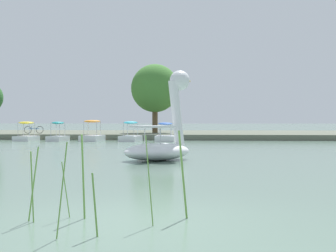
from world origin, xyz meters
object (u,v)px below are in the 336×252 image
swan_boat (162,137)px  bicycle_parked (34,130)px  pedal_boat_teal (58,135)px  pedal_boat_yellow (26,135)px  pedal_boat_cyan (131,136)px  tree_broadleaf_behind_dock (155,89)px  pedal_boat_orange (92,135)px  pedal_boat_blue (165,137)px

swan_boat → bicycle_parked: swan_boat is taller
pedal_boat_teal → swan_boat: bearing=-59.5°
pedal_boat_teal → pedal_boat_yellow: bearing=172.8°
pedal_boat_cyan → tree_broadleaf_behind_dock: 8.73m
pedal_boat_yellow → bicycle_parked: bearing=103.3°
tree_broadleaf_behind_dock → pedal_boat_cyan: bearing=-99.1°
pedal_boat_orange → tree_broadleaf_behind_dock: 9.49m
pedal_boat_yellow → bicycle_parked: (-0.99, 4.18, 0.38)m
pedal_boat_blue → pedal_boat_teal: pedal_boat_teal is taller
swan_boat → pedal_boat_teal: swan_boat is taller
swan_boat → pedal_boat_cyan: (-4.02, 16.92, -0.51)m
swan_boat → pedal_boat_cyan: 17.40m
pedal_boat_cyan → pedal_boat_yellow: 8.73m
swan_boat → pedal_boat_orange: (-7.21, 17.18, -0.49)m
swan_boat → pedal_boat_blue: (-1.22, 16.82, -0.57)m
pedal_boat_orange → bicycle_parked: (-6.53, 4.24, 0.36)m
pedal_boat_blue → tree_broadleaf_behind_dock: (-1.60, 7.59, 4.39)m
pedal_boat_cyan → tree_broadleaf_behind_dock: tree_broadleaf_behind_dock is taller
pedal_boat_teal → tree_broadleaf_behind_dock: 11.24m
pedal_boat_orange → pedal_boat_teal: 2.78m
pedal_boat_blue → bicycle_parked: (-12.51, 4.60, 0.44)m
pedal_boat_orange → bicycle_parked: size_ratio=1.40×
pedal_boat_yellow → tree_broadleaf_behind_dock: 12.99m
pedal_boat_cyan → pedal_boat_yellow: bearing=177.9°
pedal_boat_teal → bicycle_parked: 5.90m
pedal_boat_cyan → bicycle_parked: pedal_boat_cyan is taller
swan_boat → tree_broadleaf_behind_dock: 24.87m
pedal_boat_teal → pedal_boat_cyan: bearing=0.3°
pedal_boat_orange → bicycle_parked: pedal_boat_orange is taller
swan_boat → bicycle_parked: size_ratio=2.12×
pedal_boat_orange → pedal_boat_teal: size_ratio=1.19×
swan_boat → pedal_boat_cyan: size_ratio=1.55×
pedal_boat_teal → tree_broadleaf_behind_dock: size_ratio=0.31×
pedal_boat_blue → bicycle_parked: size_ratio=1.31×
bicycle_parked → pedal_boat_yellow: bearing=-76.7°
swan_boat → pedal_boat_orange: 18.63m
swan_boat → pedal_boat_cyan: swan_boat is taller
pedal_boat_cyan → pedal_boat_teal: (-5.95, -0.03, 0.00)m
pedal_boat_blue → pedal_boat_orange: size_ratio=0.94×
pedal_boat_orange → pedal_boat_yellow: size_ratio=1.08×
swan_boat → pedal_boat_blue: swan_boat is taller
pedal_boat_blue → bicycle_parked: 13.34m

